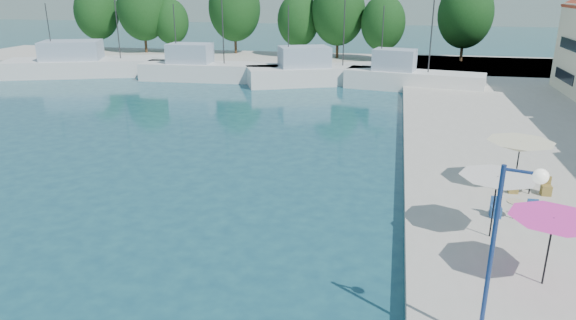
% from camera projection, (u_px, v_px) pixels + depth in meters
% --- Properties ---
extents(quay_far, '(90.00, 16.00, 0.60)m').
position_uv_depth(quay_far, '(291.00, 62.00, 65.56)').
color(quay_far, '#AEAB9D').
rests_on(quay_far, ground).
extents(trawler_01, '(21.26, 12.26, 10.20)m').
position_uv_depth(trawler_01, '(97.00, 65.00, 57.79)').
color(trawler_01, silver).
rests_on(trawler_01, ground).
extents(trawler_02, '(15.02, 4.62, 10.20)m').
position_uv_depth(trawler_02, '(207.00, 70.00, 54.56)').
color(trawler_02, silver).
rests_on(trawler_02, ground).
extents(trawler_03, '(16.70, 10.39, 10.20)m').
position_uv_depth(trawler_03, '(323.00, 73.00, 52.59)').
color(trawler_03, silver).
rests_on(trawler_03, ground).
extents(trawler_04, '(13.43, 5.72, 10.20)m').
position_uv_depth(trawler_04, '(410.00, 79.00, 49.49)').
color(trawler_04, silver).
rests_on(trawler_04, ground).
extents(tree_01, '(6.25, 6.25, 9.25)m').
position_uv_depth(tree_01, '(97.00, 12.00, 74.03)').
color(tree_01, '#3F2B19').
rests_on(tree_01, quay_far).
extents(tree_02, '(6.94, 6.94, 10.27)m').
position_uv_depth(tree_02, '(143.00, 9.00, 70.76)').
color(tree_02, '#3F2B19').
rests_on(tree_02, quay_far).
extents(tree_03, '(4.93, 4.93, 7.30)m').
position_uv_depth(tree_03, '(171.00, 22.00, 71.31)').
color(tree_03, '#3F2B19').
rests_on(tree_03, quay_far).
extents(tree_04, '(7.05, 7.05, 10.43)m').
position_uv_depth(tree_04, '(234.00, 8.00, 69.75)').
color(tree_04, '#3F2B19').
rests_on(tree_04, quay_far).
extents(tree_05, '(5.49, 5.49, 8.13)m').
position_uv_depth(tree_05, '(298.00, 20.00, 67.12)').
color(tree_05, '#3F2B19').
rests_on(tree_05, quay_far).
extents(tree_06, '(6.81, 6.81, 10.09)m').
position_uv_depth(tree_06, '(338.00, 12.00, 65.25)').
color(tree_06, '#3F2B19').
rests_on(tree_06, quay_far).
extents(tree_07, '(5.41, 5.41, 8.02)m').
position_uv_depth(tree_07, '(383.00, 23.00, 62.95)').
color(tree_07, '#3F2B19').
rests_on(tree_07, quay_far).
extents(tree_08, '(6.64, 6.64, 9.84)m').
position_uv_depth(tree_08, '(466.00, 14.00, 62.65)').
color(tree_08, '#3F2B19').
rests_on(tree_08, quay_far).
extents(umbrella_pink, '(2.70, 2.70, 2.30)m').
position_uv_depth(umbrella_pink, '(553.00, 225.00, 15.67)').
color(umbrella_pink, black).
rests_on(umbrella_pink, quay_right).
extents(umbrella_white, '(2.76, 2.76, 2.42)m').
position_uv_depth(umbrella_white, '(497.00, 183.00, 18.71)').
color(umbrella_white, black).
rests_on(umbrella_white, quay_right).
extents(umbrella_cream, '(2.99, 2.99, 2.29)m').
position_uv_depth(umbrella_cream, '(520.00, 147.00, 23.36)').
color(umbrella_cream, black).
rests_on(umbrella_cream, quay_right).
extents(cafe_table_02, '(1.82, 0.70, 0.76)m').
position_uv_depth(cafe_table_02, '(514.00, 212.00, 20.81)').
color(cafe_table_02, black).
rests_on(cafe_table_02, quay_right).
extents(cafe_table_03, '(1.82, 0.70, 0.76)m').
position_uv_depth(cafe_table_03, '(530.00, 188.00, 23.28)').
color(cafe_table_03, black).
rests_on(cafe_table_03, quay_right).
extents(street_lamp, '(1.01, 0.45, 5.03)m').
position_uv_depth(street_lamp, '(510.00, 226.00, 12.41)').
color(street_lamp, navy).
rests_on(street_lamp, quay_right).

